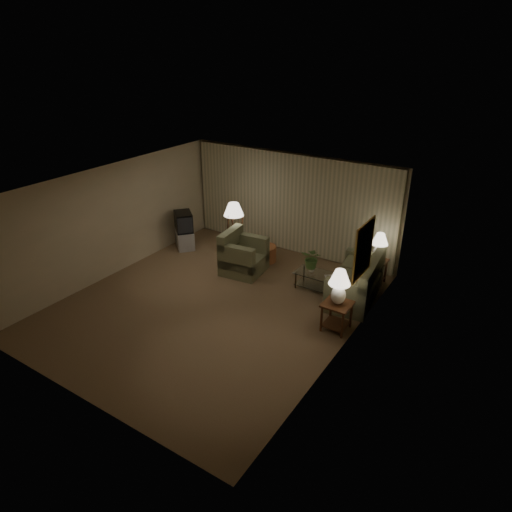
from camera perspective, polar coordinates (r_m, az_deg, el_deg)
The scene contains 16 objects.
ground at distance 10.19m, azimuth -5.25°, elevation -5.98°, with size 7.00×7.00×0.00m, color #856649.
room_shell at distance 10.52m, azimuth -0.51°, elevation 5.76°, with size 6.04×7.02×2.72m.
sofa at distance 10.41m, azimuth 12.28°, elevation -3.25°, with size 1.99×1.30×0.80m.
armchair at distance 11.31m, azimuth -1.53°, elevation -0.08°, with size 1.21×1.17×0.84m.
side_table_near at distance 9.26m, azimuth 10.07°, elevation -6.84°, with size 0.54×0.54×0.60m.
side_table_far at distance 11.21m, azimuth 14.84°, elevation -1.39°, with size 0.47×0.39×0.60m.
table_lamp_near at distance 8.95m, azimuth 10.37°, elevation -3.47°, with size 0.43×0.43×0.74m.
table_lamp_far at distance 10.96m, azimuth 15.19°, elevation 1.42°, with size 0.39×0.39×0.67m.
coffee_table at distance 10.67m, azimuth 7.62°, elevation -2.85°, with size 1.03×0.56×0.41m.
tv_cabinet at distance 12.91m, azimuth -8.90°, elevation 2.14°, with size 0.84×0.81×0.50m, color #ABABAE.
crt_tv at distance 12.71m, azimuth -9.05°, elevation 4.27°, with size 0.75×0.74×0.53m, color black.
floor_lamp at distance 11.77m, azimuth -2.74°, elevation 3.14°, with size 0.51×0.51×1.58m.
ottoman at distance 11.97m, azimuth 1.04°, elevation 0.31°, with size 0.62×0.62×0.42m, color #B56E3D.
vase at distance 10.63m, azimuth 6.96°, elevation -1.67°, with size 0.13×0.13×0.14m, color white.
flowers at distance 10.49m, azimuth 7.05°, elevation -0.11°, with size 0.46×0.40×0.51m, color #4F7B36.
book at distance 10.43m, azimuth 8.67°, elevation -2.70°, with size 0.18×0.25×0.02m, color olive.
Camera 1 is at (5.45, -6.77, 5.31)m, focal length 32.00 mm.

